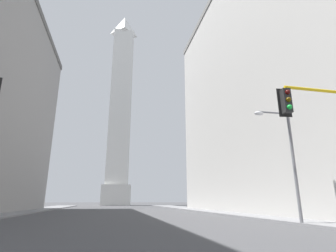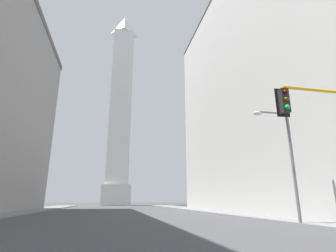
# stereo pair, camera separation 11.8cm
# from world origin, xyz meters

# --- Properties ---
(sidewalk_right) EXTENTS (5.00, 94.20, 0.15)m
(sidewalk_right) POSITION_xyz_m (12.46, 28.26, 0.07)
(sidewalk_right) COLOR slate
(sidewalk_right) RESTS_ON ground_plane
(building_right) EXTENTS (28.00, 41.88, 33.09)m
(building_right) POSITION_xyz_m (26.54, 26.65, 16.55)
(building_right) COLOR #B2AFAA
(building_right) RESTS_ON ground_plane
(obelisk) EXTENTS (8.20, 8.20, 63.72)m
(obelisk) POSITION_xyz_m (0.00, 78.50, 30.46)
(obelisk) COLOR silver
(obelisk) RESTS_ON ground_plane
(street_lamp) EXTENTS (2.57, 0.36, 7.28)m
(street_lamp) POSITION_xyz_m (9.70, 13.28, 4.51)
(street_lamp) COLOR slate
(street_lamp) RESTS_ON ground_plane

